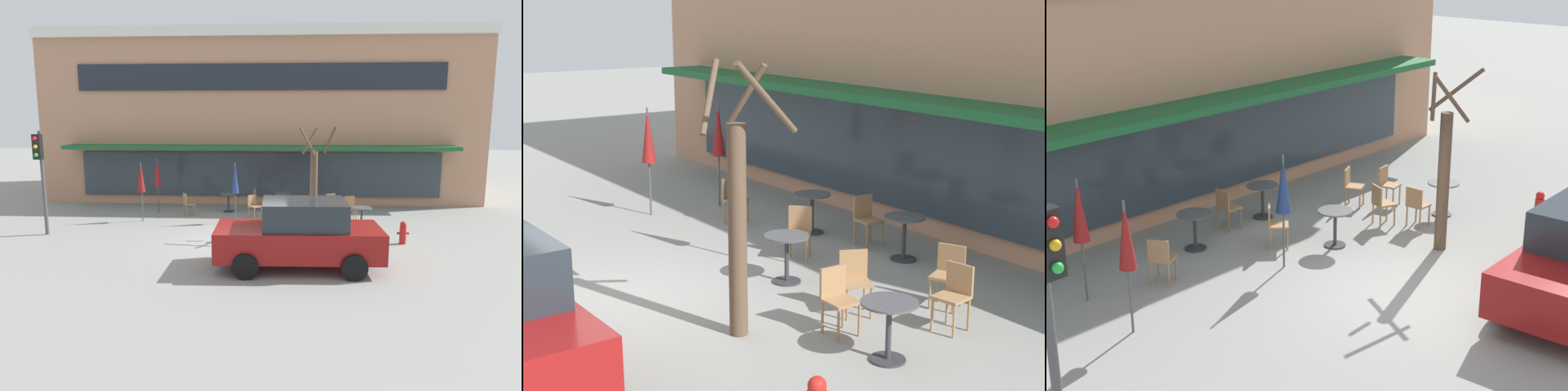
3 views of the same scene
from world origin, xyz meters
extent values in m
plane|color=gray|center=(0.00, 0.00, 0.00)|extent=(80.00, 80.00, 0.00)
cube|color=tan|center=(0.00, 10.00, 3.80)|extent=(19.41, 8.00, 7.61)
cube|color=#19592D|center=(0.00, 5.45, 2.55)|extent=(16.50, 1.10, 0.16)
cube|color=#2D3842|center=(0.00, 5.94, 1.35)|extent=(15.52, 0.10, 1.90)
cylinder|color=#333338|center=(1.06, 4.63, 0.01)|extent=(0.44, 0.44, 0.03)
cylinder|color=#333338|center=(1.06, 4.63, 0.38)|extent=(0.07, 0.07, 0.70)
cylinder|color=#4C4C51|center=(1.06, 4.63, 0.74)|extent=(0.70, 0.70, 0.03)
cylinder|color=#333338|center=(-1.14, 4.36, 0.01)|extent=(0.44, 0.44, 0.03)
cylinder|color=#333338|center=(-1.14, 4.36, 0.38)|extent=(0.07, 0.07, 0.70)
cylinder|color=#4C4C51|center=(-1.14, 4.36, 0.74)|extent=(0.70, 0.70, 0.03)
cylinder|color=#333338|center=(3.82, 1.75, 0.01)|extent=(0.44, 0.44, 0.03)
cylinder|color=#333338|center=(3.82, 1.75, 0.38)|extent=(0.07, 0.07, 0.70)
cylinder|color=#4C4C51|center=(3.82, 1.75, 0.74)|extent=(0.70, 0.70, 0.03)
cylinder|color=#333338|center=(0.83, 2.38, 0.01)|extent=(0.44, 0.44, 0.03)
cylinder|color=#333338|center=(0.83, 2.38, 0.38)|extent=(0.07, 0.07, 0.70)
cylinder|color=#4C4C51|center=(0.83, 2.38, 0.74)|extent=(0.70, 0.70, 0.03)
cylinder|color=#4C4C51|center=(-3.91, 3.99, 1.10)|extent=(0.04, 0.04, 2.20)
cone|color=maroon|center=(-3.91, 3.99, 1.65)|extent=(0.28, 0.28, 1.10)
cylinder|color=#4C4C51|center=(-4.09, 2.47, 1.10)|extent=(0.04, 0.04, 2.20)
cone|color=maroon|center=(-4.09, 2.47, 1.65)|extent=(0.28, 0.28, 1.10)
cylinder|color=#4C4C51|center=(-0.63, 2.42, 1.10)|extent=(0.04, 0.04, 2.20)
cone|color=navy|center=(-0.63, 2.42, 1.65)|extent=(0.28, 0.28, 1.10)
cylinder|color=#9E754C|center=(2.71, 2.46, 0.23)|extent=(0.04, 0.04, 0.45)
cylinder|color=#9E754C|center=(2.56, 2.15, 0.23)|extent=(0.04, 0.04, 0.45)
cylinder|color=#9E754C|center=(2.40, 2.60, 0.23)|extent=(0.04, 0.04, 0.45)
cylinder|color=#9E754C|center=(2.26, 2.29, 0.23)|extent=(0.04, 0.04, 0.45)
cube|color=#9E754C|center=(2.48, 2.38, 0.47)|extent=(0.53, 0.53, 0.04)
cube|color=#9E754C|center=(2.32, 2.45, 0.69)|extent=(0.21, 0.38, 0.40)
cylinder|color=#9E754C|center=(3.07, 1.93, 0.23)|extent=(0.04, 0.04, 0.45)
cylinder|color=#9E754C|center=(3.06, 1.59, 0.23)|extent=(0.04, 0.04, 0.45)
cylinder|color=#9E754C|center=(2.73, 1.94, 0.23)|extent=(0.04, 0.04, 0.45)
cylinder|color=#9E754C|center=(2.72, 1.60, 0.23)|extent=(0.04, 0.04, 0.45)
cube|color=#9E754C|center=(2.90, 1.77, 0.47)|extent=(0.41, 0.41, 0.04)
cube|color=#9E754C|center=(2.72, 1.77, 0.69)|extent=(0.05, 0.40, 0.40)
cylinder|color=#9E754C|center=(0.28, 3.18, 0.23)|extent=(0.04, 0.04, 0.45)
cylinder|color=#9E754C|center=(0.03, 2.94, 0.23)|extent=(0.04, 0.04, 0.45)
cylinder|color=#9E754C|center=(0.04, 3.43, 0.23)|extent=(0.04, 0.04, 0.45)
cylinder|color=#9E754C|center=(-0.20, 3.19, 0.23)|extent=(0.04, 0.04, 0.45)
cube|color=#9E754C|center=(0.04, 3.19, 0.47)|extent=(0.57, 0.57, 0.04)
cube|color=#9E754C|center=(-0.09, 3.31, 0.69)|extent=(0.31, 0.31, 0.40)
cylinder|color=#9E754C|center=(3.82, 2.89, 0.23)|extent=(0.04, 0.04, 0.45)
cylinder|color=#9E754C|center=(3.48, 2.84, 0.23)|extent=(0.04, 0.04, 0.45)
cylinder|color=#9E754C|center=(3.76, 3.23, 0.23)|extent=(0.04, 0.04, 0.45)
cylinder|color=#9E754C|center=(3.43, 3.18, 0.23)|extent=(0.04, 0.04, 0.45)
cube|color=#9E754C|center=(3.62, 3.03, 0.47)|extent=(0.46, 0.46, 0.04)
cube|color=#9E754C|center=(3.59, 3.21, 0.69)|extent=(0.40, 0.10, 0.40)
cylinder|color=#9E754C|center=(0.28, 4.84, 0.23)|extent=(0.04, 0.04, 0.45)
cylinder|color=#9E754C|center=(0.27, 4.50, 0.23)|extent=(0.04, 0.04, 0.45)
cylinder|color=#9E754C|center=(-0.06, 4.86, 0.23)|extent=(0.04, 0.04, 0.45)
cylinder|color=#9E754C|center=(-0.07, 4.52, 0.23)|extent=(0.04, 0.04, 0.45)
cube|color=#9E754C|center=(0.11, 4.68, 0.47)|extent=(0.42, 0.42, 0.04)
cube|color=#9E754C|center=(-0.07, 4.69, 0.69)|extent=(0.06, 0.40, 0.40)
cylinder|color=#9E754C|center=(-2.50, 3.80, 0.23)|extent=(0.04, 0.04, 0.45)
cylinder|color=#9E754C|center=(-2.34, 3.50, 0.23)|extent=(0.04, 0.04, 0.45)
cylinder|color=#9E754C|center=(-2.80, 3.64, 0.23)|extent=(0.04, 0.04, 0.45)
cylinder|color=#9E754C|center=(-2.64, 3.34, 0.23)|extent=(0.04, 0.04, 0.45)
cube|color=#9E754C|center=(-2.57, 3.57, 0.47)|extent=(0.54, 0.54, 0.04)
cube|color=#9E754C|center=(-2.73, 3.49, 0.69)|extent=(0.23, 0.37, 0.40)
cylinder|color=#9E754C|center=(3.23, 3.50, 0.23)|extent=(0.04, 0.04, 0.45)
cylinder|color=#9E754C|center=(2.92, 3.37, 0.23)|extent=(0.04, 0.04, 0.45)
cylinder|color=#9E754C|center=(3.09, 3.82, 0.23)|extent=(0.04, 0.04, 0.45)
cylinder|color=#9E754C|center=(2.78, 3.68, 0.23)|extent=(0.04, 0.04, 0.45)
cube|color=#9E754C|center=(3.01, 3.59, 0.47)|extent=(0.53, 0.53, 0.04)
cube|color=#9E754C|center=(2.93, 3.76, 0.69)|extent=(0.38, 0.20, 0.40)
cylinder|color=black|center=(0.22, -1.66, 0.32)|extent=(0.65, 0.24, 0.64)
cylinder|color=black|center=(2.82, -1.59, 0.32)|extent=(0.65, 0.24, 0.64)
cylinder|color=brown|center=(2.10, 0.71, 1.39)|extent=(0.24, 0.24, 2.78)
cylinder|color=brown|center=(2.60, 0.83, 3.12)|extent=(0.35, 1.06, 0.95)
cylinder|color=brown|center=(1.96, 0.94, 3.08)|extent=(0.56, 0.38, 0.85)
cylinder|color=brown|center=(1.86, 0.48, 3.10)|extent=(0.56, 0.58, 0.89)
cylinder|color=#47474C|center=(-6.65, 0.39, 1.70)|extent=(0.12, 0.12, 3.40)
cube|color=black|center=(-6.65, 0.21, 2.90)|extent=(0.26, 0.20, 0.80)
sphere|color=red|center=(-6.65, 0.08, 3.17)|extent=(0.13, 0.13, 0.13)
sphere|color=gold|center=(-6.65, 0.08, 2.91)|extent=(0.13, 0.13, 0.13)
sphere|color=green|center=(-6.65, 0.08, 2.65)|extent=(0.13, 0.13, 0.13)
cylinder|color=red|center=(4.80, -0.09, 0.28)|extent=(0.20, 0.20, 0.55)
sphere|color=red|center=(4.80, -0.09, 0.61)|extent=(0.19, 0.19, 0.19)
cylinder|color=red|center=(4.67, -0.09, 0.33)|extent=(0.10, 0.07, 0.07)
cylinder|color=red|center=(4.93, -0.09, 0.33)|extent=(0.10, 0.07, 0.07)
camera|label=1|loc=(1.28, -14.08, 3.89)|focal=32.00mm
camera|label=2|loc=(10.39, -4.43, 4.20)|focal=55.00mm
camera|label=3|loc=(-10.75, -7.09, 6.09)|focal=55.00mm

